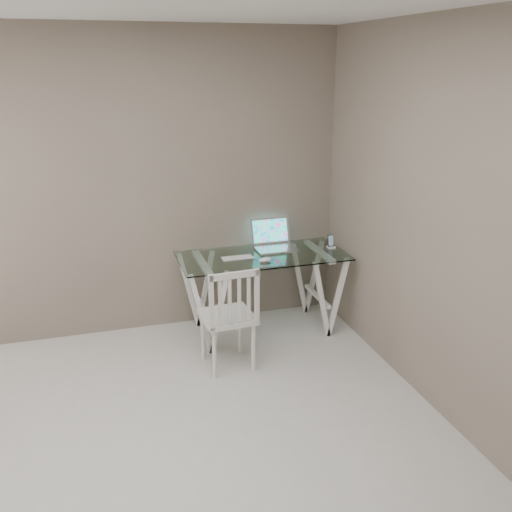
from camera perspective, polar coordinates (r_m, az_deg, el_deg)
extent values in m
plane|color=#B9B6B1|center=(3.67, -9.06, -22.11)|extent=(4.50, 4.50, 0.00)
cube|color=#73665A|center=(5.13, -13.49, 6.65)|extent=(4.00, 0.02, 2.70)
cube|color=#73665A|center=(3.73, 21.68, 1.31)|extent=(0.02, 4.50, 2.70)
cube|color=silver|center=(5.11, 0.63, 0.03)|extent=(1.50, 0.70, 0.01)
cube|color=white|center=(5.12, -5.28, -4.55)|extent=(0.24, 0.62, 0.72)
cube|color=white|center=(5.42, 6.18, -3.20)|extent=(0.24, 0.62, 0.72)
cube|color=silver|center=(4.64, -2.88, -6.07)|extent=(0.43, 0.43, 0.04)
cylinder|color=silver|center=(4.56, -4.18, -9.78)|extent=(0.03, 0.03, 0.42)
cylinder|color=silver|center=(4.65, -0.25, -9.12)|extent=(0.03, 0.03, 0.42)
cylinder|color=silver|center=(4.84, -5.32, -8.02)|extent=(0.03, 0.03, 0.42)
cylinder|color=silver|center=(4.93, -1.60, -7.44)|extent=(0.03, 0.03, 0.42)
cube|color=silver|center=(4.38, -2.17, -4.35)|extent=(0.41, 0.06, 0.45)
cube|color=silver|center=(5.26, 1.97, 0.75)|extent=(0.37, 0.26, 0.02)
cube|color=#19D899|center=(5.38, 1.41, 2.55)|extent=(0.37, 0.09, 0.24)
cube|color=silver|center=(5.02, -1.90, -0.20)|extent=(0.29, 0.13, 0.01)
ellipsoid|color=white|center=(4.94, 0.93, -0.38)|extent=(0.11, 0.06, 0.03)
cube|color=white|center=(5.35, 7.49, 0.89)|extent=(0.07, 0.07, 0.02)
cube|color=black|center=(5.34, 7.48, 1.54)|extent=(0.05, 0.03, 0.11)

